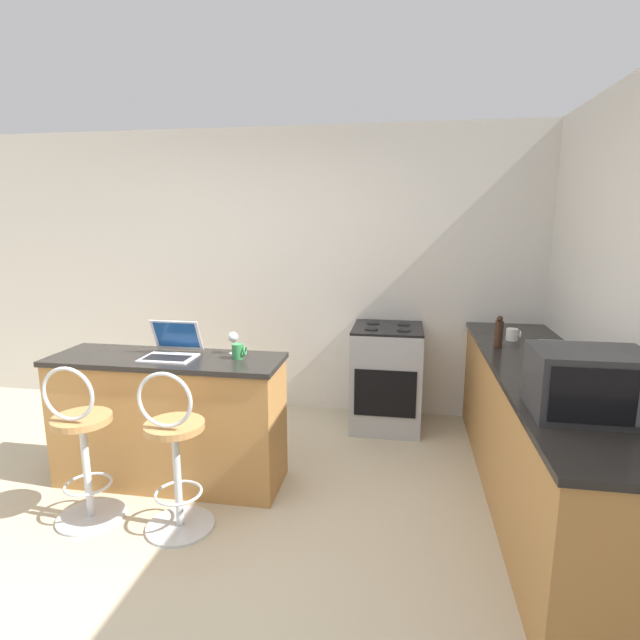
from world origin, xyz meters
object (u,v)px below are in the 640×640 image
stove_range (386,377)px  mug_red (621,385)px  bar_stool_far (175,457)px  wine_glass_short (233,338)px  laptop (172,348)px  microwave (589,383)px  mug_green (238,351)px  pepper_mill (499,333)px  bar_stool_near (83,449)px  toaster (564,361)px  mug_white (512,334)px

stove_range → mug_red: (1.26, -1.47, 0.49)m
bar_stool_far → wine_glass_short: (0.13, 0.68, 0.54)m
laptop → microwave: bearing=-15.0°
microwave → mug_green: microwave is taller
wine_glass_short → mug_red: size_ratio=1.59×
mug_green → pepper_mill: pepper_mill is taller
stove_range → wine_glass_short: 1.56m
bar_stool_near → laptop: size_ratio=2.92×
toaster → mug_red: toaster is taller
bar_stool_far → mug_green: same height
bar_stool_far → mug_green: (0.20, 0.57, 0.48)m
microwave → stove_range: bearing=118.5°
microwave → mug_green: bearing=161.2°
toaster → mug_green: toaster is taller
bar_stool_near → stove_range: bar_stool_near is taller
mug_green → stove_range: bearing=50.8°
toaster → wine_glass_short: (-2.06, 0.16, 0.02)m
microwave → mug_green: 2.03m
laptop → toaster: bearing=-0.9°
bar_stool_near → mug_white: (2.67, 1.40, 0.48)m
bar_stool_near → wine_glass_short: (0.71, 0.68, 0.54)m
laptop → toaster: size_ratio=1.10×
mug_red → stove_range: bearing=130.7°
bar_stool_far → wine_glass_short: bearing=79.1°
mug_green → bar_stool_near: bearing=-144.0°
laptop → pepper_mill: 2.27m
toaster → stove_range: toaster is taller
bar_stool_far → wine_glass_short: size_ratio=6.47×
mug_green → mug_red: (2.20, -0.31, -0.00)m
wine_glass_short → mug_red: wine_glass_short is taller
microwave → wine_glass_short: microwave is taller
toaster → bar_stool_near: bearing=-169.5°
microwave → mug_red: 0.45m
laptop → wine_glass_short: laptop is taller
bar_stool_near → wine_glass_short: bearing=43.7°
bar_stool_far → toaster: bearing=13.2°
bar_stool_far → pepper_mill: 2.32m
stove_range → laptop: bearing=-140.0°
stove_range → mug_green: bearing=-129.2°
mug_red → pepper_mill: (-0.46, 0.89, 0.06)m
microwave → mug_white: 1.49m
bar_stool_near → mug_white: 3.05m
stove_range → wine_glass_short: (-1.01, -1.04, 0.56)m
mug_red → pepper_mill: size_ratio=0.41×
microwave → mug_white: microwave is taller
bar_stool_near → pepper_mill: bearing=24.4°
laptop → mug_green: bearing=2.1°
bar_stool_near → wine_glass_short: size_ratio=6.47×
laptop → mug_green: laptop is taller
mug_white → bar_stool_near: bearing=-152.3°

